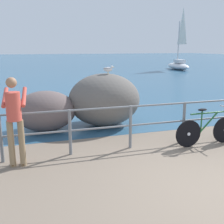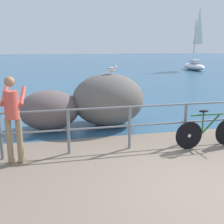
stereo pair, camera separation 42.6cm
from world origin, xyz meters
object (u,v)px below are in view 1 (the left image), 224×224
Objects in this scene: person_at_railing at (15,118)px; seagull at (108,69)px; sailboat at (178,63)px; bicycle at (207,129)px; breakwater_boulder_left at (46,111)px; breakwater_boulder_main at (104,100)px.

seagull is at bearing -43.27° from person_at_railing.
bicycle is at bearing 157.42° from sailboat.
breakwater_boulder_left is at bearing -11.70° from person_at_railing.
seagull is at bearing 127.54° from bicycle.
breakwater_boulder_main is at bearing -41.04° from person_at_railing.
bicycle is 3.09m from breakwater_boulder_main.
bicycle is at bearing -51.12° from breakwater_boulder_main.
person_at_railing is 1.04× the size of breakwater_boulder_left.
person_at_railing is 2.39m from breakwater_boulder_left.
breakwater_boulder_main is at bearing 2.09° from breakwater_boulder_left.
person_at_railing is (-4.35, 0.07, 0.60)m from bicycle.
person_at_railing is at bearing -130.79° from seagull.
sailboat is (14.69, 17.83, 0.14)m from breakwater_boulder_left.
sailboat reaches higher than person_at_railing.
sailboat is at bearing 60.23° from bicycle.
breakwater_boulder_left is at bearing 146.62° from sailboat.
breakwater_boulder_left reaches higher than bicycle.
seagull reaches higher than breakwater_boulder_left.
person_at_railing is 25.29m from sailboat.
seagull is (1.83, -0.03, 1.14)m from breakwater_boulder_left.
bicycle is 4.39m from person_at_railing.
person_at_railing is 5.21× the size of seagull.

